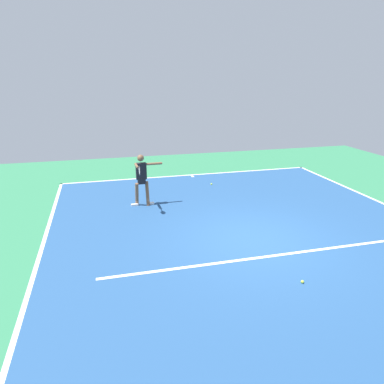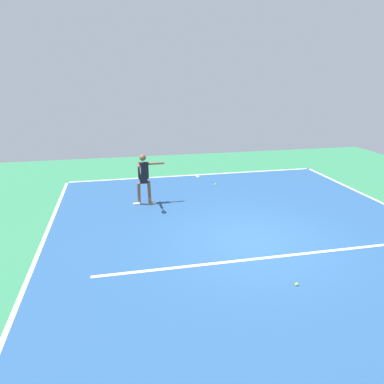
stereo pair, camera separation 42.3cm
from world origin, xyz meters
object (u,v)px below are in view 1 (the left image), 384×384
Objects in this scene: tennis_player at (142,177)px; tennis_ball_near_service_line at (211,184)px; tennis_ball_near_player at (136,187)px; tennis_ball_by_sideline at (302,282)px.

tennis_ball_near_service_line is at bearing -151.59° from tennis_player.
tennis_player is at bearing 29.95° from tennis_ball_near_service_line.
tennis_ball_near_player is at bearing -90.87° from tennis_player.
tennis_ball_near_player is at bearing -6.87° from tennis_ball_near_service_line.
tennis_player reaches higher than tennis_ball_by_sideline.
tennis_ball_near_player is 3.01m from tennis_ball_near_service_line.
tennis_player is at bearing -64.65° from tennis_ball_by_sideline.
tennis_ball_by_sideline and tennis_ball_near_player have the same top height.
tennis_ball_near_service_line is at bearing -92.40° from tennis_ball_by_sideline.
tennis_ball_by_sideline is at bearing 113.81° from tennis_player.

